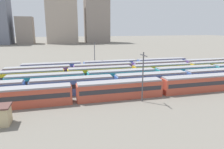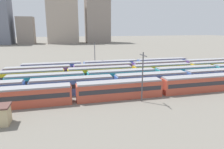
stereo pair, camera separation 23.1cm
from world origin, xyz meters
The scene contains 12 objects.
ground_plane centered at (0.00, 13.00, 0.00)m, with size 600.00×600.00×0.00m, color slate.
train_track_0 centered at (34.53, 0.00, 1.90)m, with size 93.60×3.06×3.75m.
train_track_1 centered at (25.08, 5.20, 1.90)m, with size 93.60×3.06×3.75m.
train_track_2 centered at (28.65, 10.40, 1.90)m, with size 74.70×3.06×3.75m.
train_track_3 centered at (23.96, 15.60, 1.90)m, with size 74.70×3.06×3.75m.
train_track_4 centered at (44.75, 20.80, 1.90)m, with size 112.50×3.06×3.75m.
train_track_5 centered at (19.99, 26.00, 1.90)m, with size 55.80×3.06×3.75m.
catenary_pole_0 centered at (19.30, -3.01, 5.49)m, with size 0.24×3.20×9.89m.
catenary_pole_1 centered at (15.10, 28.82, 5.37)m, with size 0.24×3.20×9.65m.
distant_building_1 centered at (-26.30, 162.23, 12.00)m, with size 14.26×15.59×24.00m, color gray.
distant_building_2 centered at (6.39, 162.23, 25.89)m, with size 28.25×18.29×51.78m, color #A89989.
distant_building_3 centered at (39.65, 162.23, 24.46)m, with size 22.73×20.18×48.93m, color gray.
Camera 2 is at (4.34, -38.38, 14.40)m, focal length 32.20 mm.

